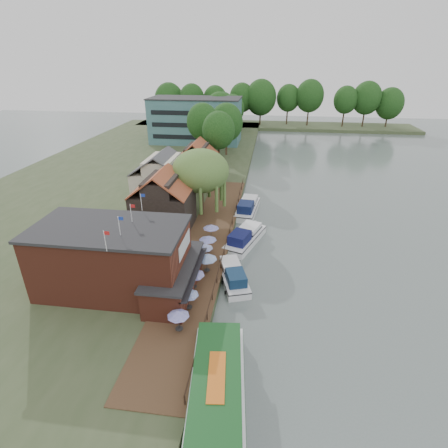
{
  "coord_description": "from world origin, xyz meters",
  "views": [
    {
      "loc": [
        -0.23,
        -30.4,
        23.65
      ],
      "look_at": [
        -6.0,
        12.0,
        3.0
      ],
      "focal_mm": 28.0,
      "sensor_mm": 36.0,
      "label": 1
    }
  ],
  "objects_px": {
    "cottage_a": "(163,200)",
    "umbrella_6": "(211,232)",
    "umbrella_1": "(188,300)",
    "umbrella_3": "(207,264)",
    "pub": "(131,259)",
    "cottage_b": "(163,177)",
    "willow": "(201,183)",
    "umbrella_5": "(208,244)",
    "cruiser_0": "(233,273)",
    "cruiser_1": "(245,235)",
    "umbrella_4": "(204,253)",
    "umbrella_0": "(179,321)",
    "umbrella_2": "(193,280)",
    "hotel_block": "(196,120)",
    "cruiser_2": "(248,206)",
    "swan": "(233,398)",
    "tour_boat": "(216,401)",
    "cottage_c": "(197,163)"
  },
  "relations": [
    {
      "from": "cruiser_1",
      "to": "umbrella_6",
      "type": "bearing_deg",
      "value": -140.11
    },
    {
      "from": "umbrella_1",
      "to": "willow",
      "type": "bearing_deg",
      "value": 97.9
    },
    {
      "from": "umbrella_2",
      "to": "cottage_c",
      "type": "bearing_deg",
      "value": 100.88
    },
    {
      "from": "umbrella_2",
      "to": "cruiser_0",
      "type": "distance_m",
      "value": 5.41
    },
    {
      "from": "umbrella_4",
      "to": "tour_boat",
      "type": "distance_m",
      "value": 19.6
    },
    {
      "from": "cottage_c",
      "to": "cruiser_0",
      "type": "relative_size",
      "value": 0.93
    },
    {
      "from": "umbrella_0",
      "to": "umbrella_2",
      "type": "xyz_separation_m",
      "value": [
        -0.05,
        6.44,
        0.0
      ]
    },
    {
      "from": "cruiser_0",
      "to": "umbrella_4",
      "type": "bearing_deg",
      "value": 132.48
    },
    {
      "from": "umbrella_6",
      "to": "umbrella_1",
      "type": "bearing_deg",
      "value": -89.06
    },
    {
      "from": "cruiser_0",
      "to": "swan",
      "type": "xyz_separation_m",
      "value": [
        1.77,
        -15.53,
        -0.87
      ]
    },
    {
      "from": "umbrella_4",
      "to": "swan",
      "type": "xyz_separation_m",
      "value": [
        5.48,
        -17.6,
        -2.07
      ]
    },
    {
      "from": "pub",
      "to": "cottage_b",
      "type": "xyz_separation_m",
      "value": [
        -4.0,
        25.0,
        0.6
      ]
    },
    {
      "from": "hotel_block",
      "to": "cottage_a",
      "type": "relative_size",
      "value": 2.95
    },
    {
      "from": "cottage_b",
      "to": "willow",
      "type": "distance_m",
      "value": 9.07
    },
    {
      "from": "cottage_a",
      "to": "tour_boat",
      "type": "height_order",
      "value": "cottage_a"
    },
    {
      "from": "hotel_block",
      "to": "cruiser_1",
      "type": "height_order",
      "value": "hotel_block"
    },
    {
      "from": "hotel_block",
      "to": "willow",
      "type": "height_order",
      "value": "hotel_block"
    },
    {
      "from": "umbrella_3",
      "to": "cruiser_1",
      "type": "xyz_separation_m",
      "value": [
        3.65,
        9.53,
        -1.05
      ]
    },
    {
      "from": "umbrella_2",
      "to": "umbrella_6",
      "type": "xyz_separation_m",
      "value": [
        -0.0,
        11.12,
        0.0
      ]
    },
    {
      "from": "cottage_b",
      "to": "umbrella_2",
      "type": "relative_size",
      "value": 3.97
    },
    {
      "from": "hotel_block",
      "to": "umbrella_6",
      "type": "xyz_separation_m",
      "value": [
        14.44,
        -59.37,
        -4.86
      ]
    },
    {
      "from": "willow",
      "to": "cottage_a",
      "type": "bearing_deg",
      "value": -131.99
    },
    {
      "from": "cruiser_1",
      "to": "cottage_c",
      "type": "bearing_deg",
      "value": 136.48
    },
    {
      "from": "umbrella_5",
      "to": "tour_boat",
      "type": "distance_m",
      "value": 21.65
    },
    {
      "from": "umbrella_0",
      "to": "umbrella_6",
      "type": "relative_size",
      "value": 1.0
    },
    {
      "from": "cottage_a",
      "to": "willow",
      "type": "height_order",
      "value": "willow"
    },
    {
      "from": "umbrella_5",
      "to": "swan",
      "type": "relative_size",
      "value": 5.4
    },
    {
      "from": "cottage_a",
      "to": "umbrella_6",
      "type": "height_order",
      "value": "cottage_a"
    },
    {
      "from": "willow",
      "to": "umbrella_0",
      "type": "relative_size",
      "value": 4.39
    },
    {
      "from": "swan",
      "to": "hotel_block",
      "type": "bearing_deg",
      "value": 103.65
    },
    {
      "from": "cottage_c",
      "to": "hotel_block",
      "type": "bearing_deg",
      "value": 102.2
    },
    {
      "from": "willow",
      "to": "hotel_block",
      "type": "bearing_deg",
      "value": 102.71
    },
    {
      "from": "cottage_b",
      "to": "willow",
      "type": "xyz_separation_m",
      "value": [
        7.5,
        -5.0,
        0.96
      ]
    },
    {
      "from": "umbrella_4",
      "to": "umbrella_5",
      "type": "bearing_deg",
      "value": 88.37
    },
    {
      "from": "cottage_b",
      "to": "umbrella_3",
      "type": "xyz_separation_m",
      "value": [
        11.26,
        -21.15,
        -2.96
      ]
    },
    {
      "from": "umbrella_1",
      "to": "cruiser_1",
      "type": "xyz_separation_m",
      "value": [
        4.24,
        16.25,
        -1.05
      ]
    },
    {
      "from": "umbrella_0",
      "to": "tour_boat",
      "type": "xyz_separation_m",
      "value": [
        4.47,
        -6.91,
        -0.64
      ]
    },
    {
      "from": "cottage_c",
      "to": "umbrella_0",
      "type": "relative_size",
      "value": 3.58
    },
    {
      "from": "umbrella_1",
      "to": "cruiser_2",
      "type": "bearing_deg",
      "value": 82.0
    },
    {
      "from": "cottage_b",
      "to": "willow",
      "type": "relative_size",
      "value": 0.92
    },
    {
      "from": "umbrella_3",
      "to": "tour_boat",
      "type": "bearing_deg",
      "value": -77.49
    },
    {
      "from": "umbrella_4",
      "to": "cruiser_1",
      "type": "relative_size",
      "value": 0.23
    },
    {
      "from": "cottage_c",
      "to": "umbrella_6",
      "type": "bearing_deg",
      "value": -73.95
    },
    {
      "from": "umbrella_4",
      "to": "cruiser_0",
      "type": "distance_m",
      "value": 4.41
    },
    {
      "from": "cruiser_1",
      "to": "cruiser_2",
      "type": "relative_size",
      "value": 0.99
    },
    {
      "from": "umbrella_1",
      "to": "umbrella_3",
      "type": "bearing_deg",
      "value": 84.98
    },
    {
      "from": "umbrella_5",
      "to": "cruiser_0",
      "type": "relative_size",
      "value": 0.26
    },
    {
      "from": "cottage_a",
      "to": "umbrella_1",
      "type": "height_order",
      "value": "cottage_a"
    },
    {
      "from": "cottage_a",
      "to": "umbrella_0",
      "type": "relative_size",
      "value": 3.62
    },
    {
      "from": "umbrella_0",
      "to": "hotel_block",
      "type": "bearing_deg",
      "value": 100.67
    }
  ]
}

